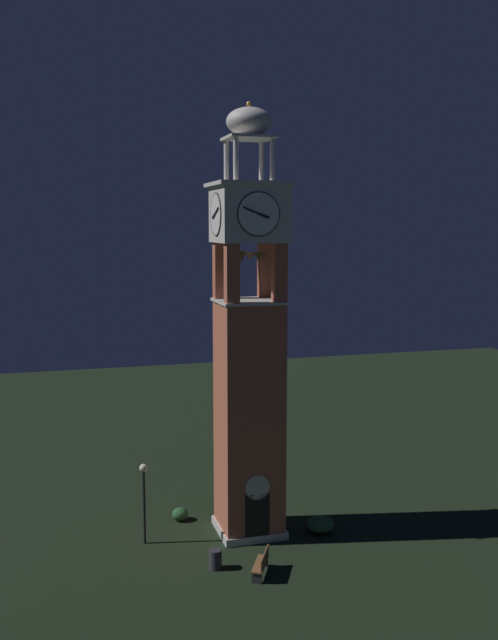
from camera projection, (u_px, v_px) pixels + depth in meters
The scene contains 7 objects.
ground at pixel (249, 531), 32.85m from camera, with size 80.00×80.00×0.00m, color black.
clock_tower at pixel (249, 360), 31.80m from camera, with size 3.25×3.25×19.02m.
park_bench at pixel (262, 563), 28.68m from camera, with size 1.13×1.62×0.95m.
lamp_post at pixel (144, 488), 31.27m from camera, with size 0.36×0.36×3.60m.
trash_bin at pixel (215, 559), 29.21m from camera, with size 0.52×0.52×0.80m, color #2D2D33.
shrub_near_entry at pixel (180, 514), 34.02m from camera, with size 0.76×0.76×0.60m, color #28562D.
shrub_left_of_tower at pixel (320, 524), 32.74m from camera, with size 1.29×1.29×0.70m, color #28562D.
Camera 1 is at (-8.61, -30.09, 13.86)m, focal length 40.51 mm.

